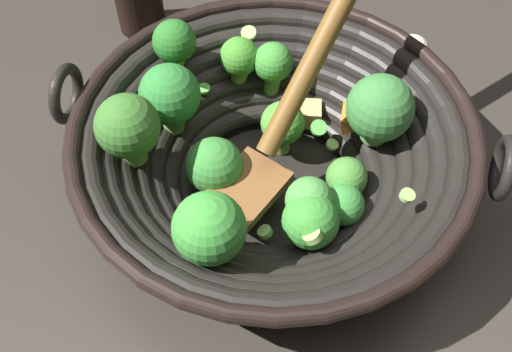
% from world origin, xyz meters
% --- Properties ---
extents(ground_plane, '(4.00, 4.00, 0.00)m').
position_xyz_m(ground_plane, '(0.00, 0.00, 0.00)').
color(ground_plane, '#332D28').
extents(wok, '(0.38, 0.35, 0.25)m').
position_xyz_m(wok, '(-0.00, 0.00, 0.06)').
color(wok, black).
rests_on(wok, ground).
extents(garlic_bulb, '(0.04, 0.04, 0.04)m').
position_xyz_m(garlic_bulb, '(0.15, 0.17, 0.02)').
color(garlic_bulb, silver).
rests_on(garlic_bulb, ground).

